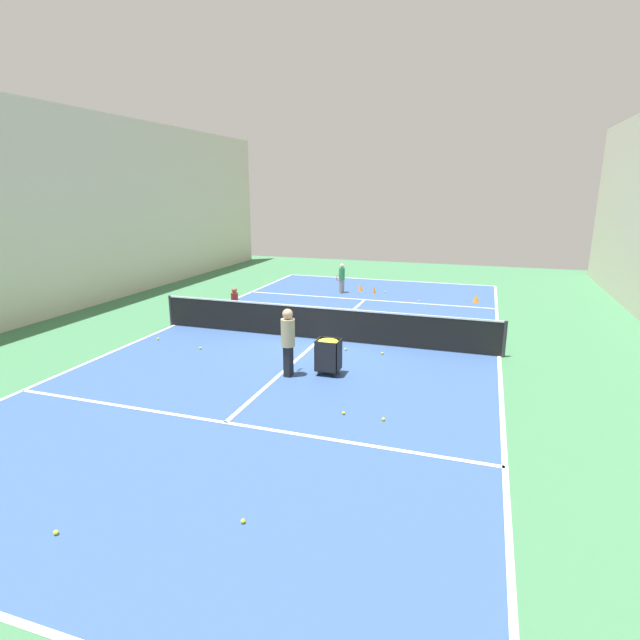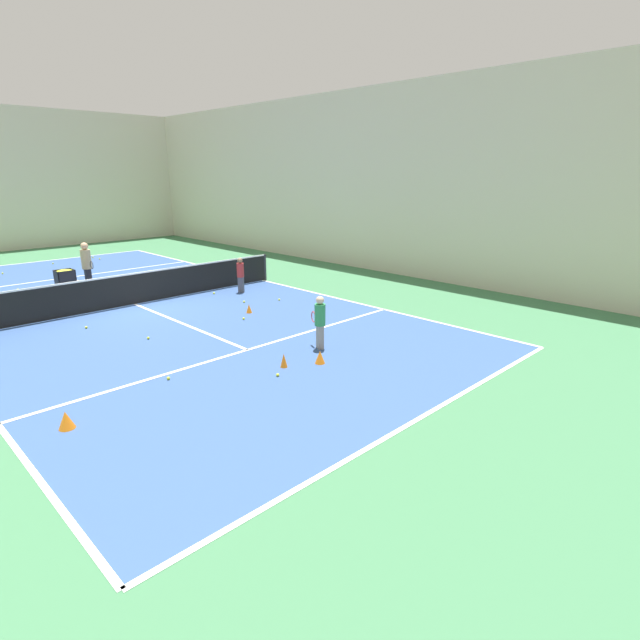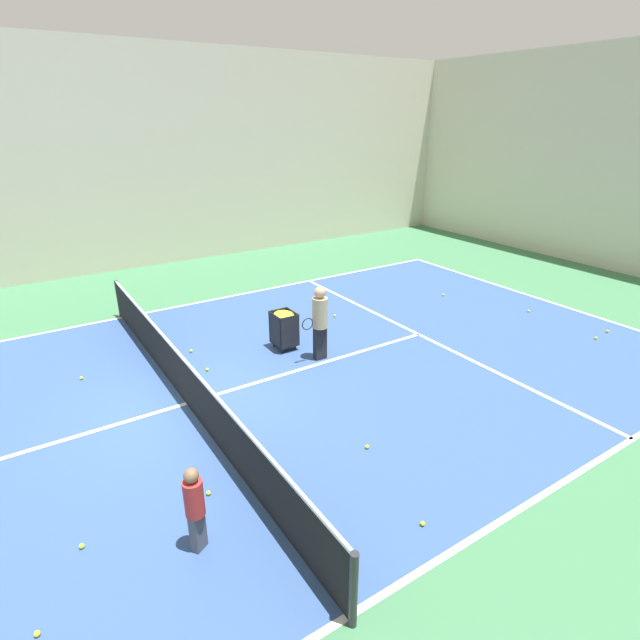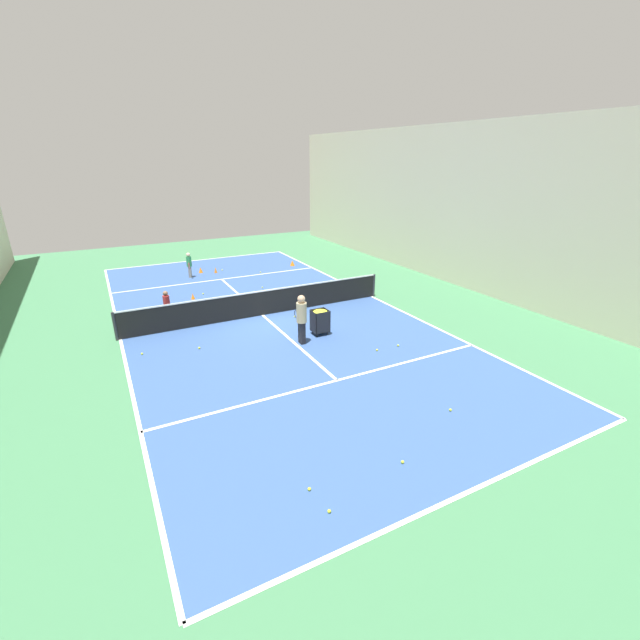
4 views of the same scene
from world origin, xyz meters
TOP-DOWN VIEW (x-y plane):
  - ground_plane at (0.00, 0.00)m, footprint 35.95×35.95m
  - court_playing_area at (0.00, 0.00)m, footprint 10.69×22.26m
  - line_baseline_near at (0.00, -11.13)m, footprint 10.69×0.10m
  - line_baseline_far at (0.00, 11.13)m, footprint 10.69×0.10m
  - line_sideline_right at (5.34, 0.00)m, footprint 0.10×22.26m
  - line_service_near at (0.00, -6.12)m, footprint 10.69×0.10m
  - line_service_far at (0.00, 6.12)m, footprint 10.69×0.10m
  - line_centre_service at (0.00, 0.00)m, footprint 0.10×12.24m
  - hall_enclosure_right at (10.26, 0.00)m, footprint 0.15×32.25m
  - tennis_net at (0.00, 0.00)m, footprint 10.99×0.10m
  - player_near_baseline at (1.36, -7.27)m, footprint 0.35×0.62m
  - coach_at_net at (-0.23, 3.25)m, footprint 0.36×0.68m
  - child_midcourt at (3.51, -1.04)m, footprint 0.34×0.34m
  - ball_cart at (-1.16, 2.84)m, footprint 0.59×0.51m
  - training_cone_0 at (-0.09, -7.60)m, footprint 0.16×0.16m
  - training_cone_1 at (2.06, -3.44)m, footprint 0.18×0.18m
  - training_cone_2 at (0.65, -8.00)m, footprint 0.23×0.23m
  - training_cone_3 at (-4.53, -7.12)m, footprint 0.27×0.27m
  - tennis_ball_0 at (3.70, -2.93)m, footprint 0.07×0.07m
  - tennis_ball_1 at (4.81, 1.66)m, footprint 0.07×0.07m
  - tennis_ball_2 at (-2.16, -1.56)m, footprint 0.07×0.07m
  - tennis_ball_3 at (-2.17, 5.00)m, footprint 0.07×0.07m
  - tennis_ball_4 at (2.65, 9.66)m, footprint 0.07×0.07m
  - tennis_ball_5 at (-1.06, 0.83)m, footprint 0.07×0.07m
  - tennis_ball_6 at (2.57, 10.32)m, footprint 0.07×0.07m
  - tennis_ball_8 at (-1.77, 8.85)m, footprint 0.07×0.07m
  - tennis_ball_9 at (0.55, 9.87)m, footprint 0.07×0.07m
  - tennis_ball_10 at (1.49, -3.94)m, footprint 0.07×0.07m
  - tennis_ball_11 at (-2.16, 0.86)m, footprint 0.07×0.07m
  - tennis_ball_12 at (2.65, -0.58)m, footprint 0.07×0.07m
  - tennis_ball_13 at (3.04, 2.08)m, footprint 0.07×0.07m
  - tennis_ball_14 at (-0.53, -7.91)m, footprint 0.07×0.07m
  - tennis_ball_15 at (-2.28, -6.43)m, footprint 0.07×0.07m
  - tennis_ball_16 at (-1.35, -3.64)m, footprint 0.07×0.07m
  - tennis_ball_17 at (2.69, -2.32)m, footprint 0.07×0.07m

SIDE VIEW (x-z plane):
  - ground_plane at x=0.00m, z-range 0.00..0.00m
  - court_playing_area at x=0.00m, z-range 0.00..0.00m
  - line_baseline_near at x=0.00m, z-range 0.00..0.01m
  - line_baseline_far at x=0.00m, z-range 0.00..0.01m
  - line_sideline_right at x=5.34m, z-range 0.00..0.01m
  - line_service_near at x=0.00m, z-range 0.00..0.01m
  - line_service_far at x=0.00m, z-range 0.00..0.01m
  - line_centre_service at x=0.00m, z-range 0.00..0.01m
  - tennis_ball_0 at x=3.70m, z-range 0.00..0.07m
  - tennis_ball_1 at x=4.81m, z-range 0.00..0.07m
  - tennis_ball_2 at x=-2.16m, z-range 0.00..0.07m
  - tennis_ball_3 at x=-2.17m, z-range 0.00..0.07m
  - tennis_ball_4 at x=2.65m, z-range 0.00..0.07m
  - tennis_ball_5 at x=-1.06m, z-range 0.00..0.07m
  - tennis_ball_6 at x=2.57m, z-range 0.00..0.07m
  - tennis_ball_8 at x=-1.77m, z-range 0.00..0.07m
  - tennis_ball_9 at x=0.55m, z-range 0.00..0.07m
  - tennis_ball_10 at x=1.49m, z-range 0.00..0.07m
  - tennis_ball_11 at x=-2.16m, z-range 0.00..0.07m
  - tennis_ball_12 at x=2.65m, z-range 0.00..0.07m
  - tennis_ball_13 at x=3.04m, z-range 0.00..0.07m
  - tennis_ball_14 at x=-0.53m, z-range 0.00..0.07m
  - tennis_ball_15 at x=-2.28m, z-range 0.00..0.07m
  - tennis_ball_16 at x=-1.35m, z-range 0.00..0.07m
  - tennis_ball_17 at x=2.69m, z-range 0.00..0.07m
  - training_cone_1 at x=2.06m, z-range 0.00..0.28m
  - training_cone_2 at x=0.65m, z-range 0.00..0.30m
  - training_cone_3 at x=-4.53m, z-range 0.00..0.31m
  - training_cone_0 at x=-0.09m, z-range 0.00..0.32m
  - tennis_net at x=0.00m, z-range 0.02..1.07m
  - ball_cart at x=-1.16m, z-range 0.19..1.13m
  - child_midcourt at x=3.51m, z-range 0.09..1.35m
  - player_near_baseline at x=1.36m, z-range 0.10..1.43m
  - coach_at_net at x=-0.23m, z-range 0.13..1.87m
  - hall_enclosure_right at x=10.26m, z-range 0.00..7.56m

